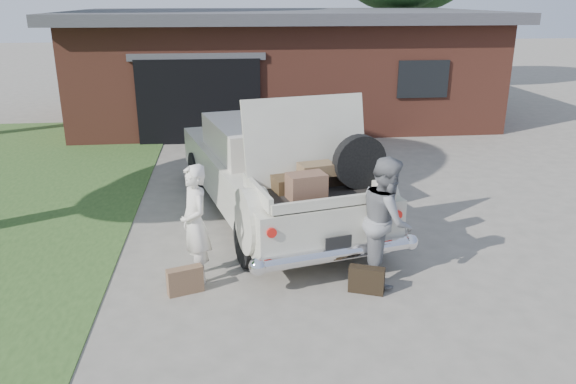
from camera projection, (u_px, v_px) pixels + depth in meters
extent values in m
plane|color=gray|center=(293.00, 282.00, 7.67)|extent=(90.00, 90.00, 0.00)
cube|color=brown|center=(281.00, 69.00, 18.07)|extent=(12.00, 7.00, 3.00)
cube|color=#4C4C51|center=(281.00, 15.00, 17.53)|extent=(12.80, 7.80, 0.30)
cube|color=black|center=(199.00, 101.00, 14.70)|extent=(3.20, 0.30, 2.20)
cube|color=#4C4C51|center=(197.00, 57.00, 14.26)|extent=(3.50, 0.12, 0.18)
cube|color=black|center=(423.00, 79.00, 15.11)|extent=(1.40, 0.08, 1.00)
cylinder|color=#38281E|center=(394.00, 30.00, 22.94)|extent=(0.44, 0.44, 4.83)
cube|color=beige|center=(272.00, 176.00, 9.92)|extent=(3.32, 5.88, 0.72)
cube|color=beige|center=(265.00, 137.00, 10.01)|extent=(2.29, 2.58, 0.58)
cube|color=black|center=(249.00, 126.00, 10.95)|extent=(1.69, 0.48, 0.49)
cube|color=black|center=(285.00, 152.00, 9.08)|extent=(1.69, 0.48, 0.49)
cylinder|color=black|center=(248.00, 242.00, 8.04)|extent=(0.41, 0.77, 0.73)
cylinder|color=black|center=(370.00, 224.00, 8.67)|extent=(0.41, 0.77, 0.73)
cylinder|color=black|center=(197.00, 170.00, 11.40)|extent=(0.41, 0.77, 0.73)
cylinder|color=black|center=(288.00, 161.00, 12.02)|extent=(0.41, 0.77, 0.73)
cylinder|color=silver|center=(337.00, 254.00, 7.49)|extent=(2.26, 0.72, 0.20)
cylinder|color=#A5140F|center=(271.00, 232.00, 7.13)|extent=(0.15, 0.14, 0.13)
cylinder|color=#A5140F|center=(396.00, 214.00, 7.71)|extent=(0.15, 0.14, 0.13)
cube|color=black|center=(338.00, 243.00, 7.42)|extent=(0.37, 0.11, 0.19)
cube|color=black|center=(318.00, 192.00, 7.92)|extent=(1.95, 1.58, 0.04)
cube|color=beige|center=(257.00, 192.00, 7.61)|extent=(0.34, 1.20, 0.20)
cube|color=beige|center=(374.00, 179.00, 8.17)|extent=(0.34, 1.20, 0.20)
cube|color=beige|center=(335.00, 202.00, 7.36)|extent=(1.74, 0.47, 0.13)
cube|color=beige|center=(306.00, 141.00, 8.13)|extent=(1.89, 0.74, 1.25)
cube|color=#503B22|center=(295.00, 183.00, 7.94)|extent=(0.70, 0.54, 0.20)
cube|color=brown|center=(306.00, 186.00, 7.57)|extent=(0.57, 0.44, 0.35)
cube|color=black|center=(322.00, 176.00, 8.24)|extent=(0.77, 0.59, 0.21)
cube|color=brown|center=(317.00, 169.00, 7.94)|extent=(0.55, 0.43, 0.17)
cylinder|color=black|center=(359.00, 162.00, 7.94)|extent=(0.79, 0.35, 0.77)
imported|color=silver|center=(195.00, 224.00, 7.50)|extent=(0.57, 0.69, 1.63)
imported|color=gray|center=(386.00, 220.00, 7.51)|extent=(0.78, 0.94, 1.74)
cube|color=brown|center=(185.00, 280.00, 7.34)|extent=(0.49, 0.29, 0.36)
cube|color=black|center=(367.00, 280.00, 7.35)|extent=(0.49, 0.31, 0.36)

